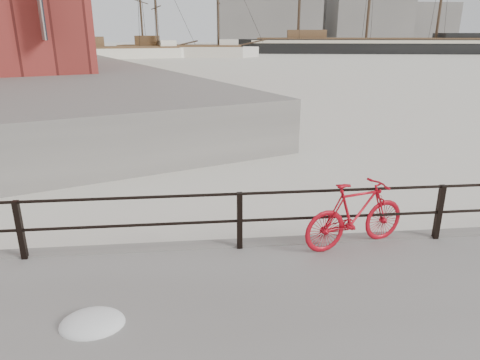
# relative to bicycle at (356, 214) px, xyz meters

# --- Properties ---
(ground) EXTENTS (400.00, 400.00, 0.00)m
(ground) POSITION_rel_bicycle_xyz_m (1.55, 0.27, -0.93)
(ground) COLOR white
(ground) RESTS_ON ground
(guardrail) EXTENTS (28.00, 0.10, 1.00)m
(guardrail) POSITION_rel_bicycle_xyz_m (1.55, 0.12, -0.08)
(guardrail) COLOR black
(guardrail) RESTS_ON promenade
(bicycle) EXTENTS (1.93, 0.81, 1.16)m
(bicycle) POSITION_rel_bicycle_xyz_m (0.00, 0.00, 0.00)
(bicycle) COLOR #B10B19
(bicycle) RESTS_ON promenade
(barque_black) EXTENTS (62.85, 30.30, 34.09)m
(barque_black) POSITION_rel_bicycle_xyz_m (32.19, 81.58, -0.93)
(barque_black) COLOR black
(barque_black) RESTS_ON ground
(schooner_mid) EXTENTS (29.70, 15.13, 20.57)m
(schooner_mid) POSITION_rel_bicycle_xyz_m (-4.77, 71.14, -0.93)
(schooner_mid) COLOR beige
(schooner_mid) RESTS_ON ground
(schooner_left) EXTENTS (25.32, 15.54, 17.98)m
(schooner_left) POSITION_rel_bicycle_xyz_m (-13.77, 68.23, -0.93)
(schooner_left) COLOR white
(schooner_left) RESTS_ON ground
(industrial_west) EXTENTS (32.00, 18.00, 18.00)m
(industrial_west) POSITION_rel_bicycle_xyz_m (21.55, 140.27, 8.07)
(industrial_west) COLOR gray
(industrial_west) RESTS_ON ground
(industrial_mid) EXTENTS (26.00, 20.00, 24.00)m
(industrial_mid) POSITION_rel_bicycle_xyz_m (56.55, 145.27, 11.07)
(industrial_mid) COLOR gray
(industrial_mid) RESTS_ON ground
(industrial_east) EXTENTS (20.00, 16.00, 14.00)m
(industrial_east) POSITION_rel_bicycle_xyz_m (79.55, 150.27, 6.07)
(industrial_east) COLOR gray
(industrial_east) RESTS_ON ground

